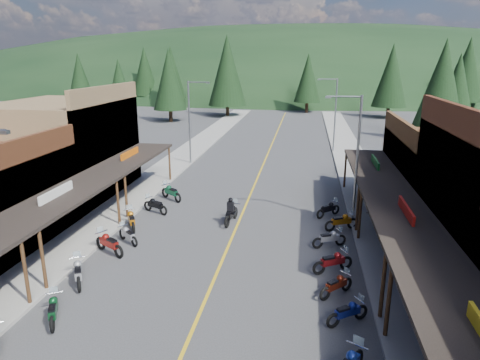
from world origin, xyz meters
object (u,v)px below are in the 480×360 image
at_px(pine_11, 442,83).
at_px(streetlight_3, 334,112).
at_px(rider_on_bike, 231,212).
at_px(bike_east_7, 336,284).
at_px(pine_0, 80,77).
at_px(bike_east_9, 329,238).
at_px(bike_west_12, 171,192).
at_px(bike_west_11, 155,205).
at_px(bike_east_8, 333,261).
at_px(bike_west_10, 131,219).
at_px(pine_2, 227,71).
at_px(bike_west_6, 53,309).
at_px(pedestrian_east_a, 415,300).
at_px(bike_west_8, 109,242).
at_px(streetlight_2, 355,155).
at_px(pine_9, 457,86).
at_px(bike_east_6, 348,311).
at_px(bike_west_7, 78,271).
at_px(shop_west_3, 65,149).
at_px(pine_7, 145,71).
at_px(pine_4, 391,76).
at_px(streetlight_1, 191,119).
at_px(pine_10, 169,79).
at_px(bike_west_9, 128,234).
at_px(bike_east_11, 328,208).
at_px(pine_1, 171,72).
at_px(pine_5, 467,70).
at_px(shop_east_3, 453,176).
at_px(pine_8, 120,88).
at_px(pedestrian_east_b, 371,200).
at_px(bike_east_10, 341,221).
at_px(pine_3, 308,78).

bearing_deg(pine_11, streetlight_3, -148.49).
bearing_deg(rider_on_bike, bike_east_7, -44.16).
distance_m(pine_0, bike_east_9, 73.63).
height_order(bike_east_7, bike_east_9, bike_east_9).
bearing_deg(streetlight_3, bike_west_12, -123.31).
distance_m(bike_west_11, bike_east_8, 13.11).
bearing_deg(bike_west_10, bike_east_7, -56.25).
xyz_separation_m(pine_2, bike_west_6, (4.46, -62.30, -7.42)).
bearing_deg(pedestrian_east_a, bike_west_8, -113.11).
relative_size(streetlight_2, pine_9, 0.74).
height_order(bike_east_6, bike_east_9, bike_east_9).
distance_m(bike_west_7, bike_west_11, 9.54).
relative_size(shop_west_3, pine_7, 0.87).
bearing_deg(pine_4, pine_11, -84.81).
height_order(pine_2, rider_on_bike, pine_2).
bearing_deg(bike_west_10, bike_east_8, -47.33).
bearing_deg(bike_west_8, streetlight_3, 6.33).
bearing_deg(bike_east_7, streetlight_1, 164.50).
relative_size(shop_west_3, streetlight_1, 1.36).
bearing_deg(pine_10, pine_7, 118.30).
xyz_separation_m(bike_west_11, bike_east_8, (11.32, -6.61, 0.01)).
distance_m(bike_west_9, bike_east_11, 12.79).
bearing_deg(pine_0, pine_1, 26.57).
height_order(bike_east_6, rider_on_bike, rider_on_bike).
bearing_deg(bike_west_9, pine_5, 8.56).
xyz_separation_m(shop_east_3, pine_8, (-35.75, 28.70, 3.44)).
bearing_deg(pine_8, bike_east_11, -48.04).
distance_m(bike_west_10, bike_east_8, 12.38).
bearing_deg(pine_1, bike_east_9, -65.77).
distance_m(pine_11, pedestrian_east_b, 30.95).
distance_m(bike_west_11, pedestrian_east_b, 14.32).
relative_size(streetlight_3, bike_east_10, 3.77).
bearing_deg(shop_east_3, bike_west_12, -178.96).
relative_size(pine_10, pine_11, 0.94).
relative_size(pine_7, bike_west_7, 5.65).
bearing_deg(shop_west_3, pine_1, 99.87).
bearing_deg(streetlight_2, pine_5, 67.09).
bearing_deg(pedestrian_east_a, bike_west_6, -89.20).
relative_size(shop_east_3, pine_5, 0.78).
bearing_deg(bike_west_9, rider_on_bike, -14.70).
relative_size(pine_3, rider_on_bike, 4.54).
relative_size(pine_4, bike_east_9, 6.36).
height_order(pine_8, pine_10, pine_10).
bearing_deg(pine_10, shop_west_3, -83.78).
bearing_deg(bike_east_7, pedestrian_east_a, 15.16).
xyz_separation_m(streetlight_1, pine_5, (40.95, 50.00, 3.53)).
bearing_deg(bike_east_7, bike_west_11, -172.15).
relative_size(pine_11, pedestrian_east_b, 6.75).
bearing_deg(pine_2, bike_east_8, -74.61).
height_order(bike_west_7, pedestrian_east_a, pedestrian_east_a).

